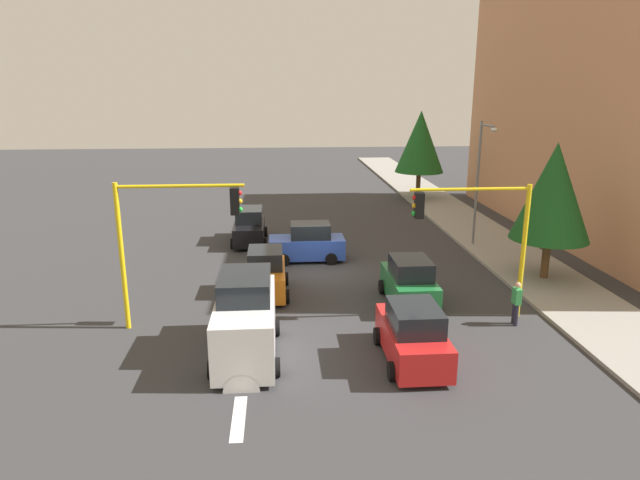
% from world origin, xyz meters
% --- Properties ---
extents(ground_plane, '(120.00, 120.00, 0.00)m').
position_xyz_m(ground_plane, '(0.00, 0.00, 0.00)').
color(ground_plane, '#353538').
extents(sidewalk_kerb, '(80.00, 4.00, 0.15)m').
position_xyz_m(sidewalk_kerb, '(-5.00, 10.50, 0.07)').
color(sidewalk_kerb, gray).
rests_on(sidewalk_kerb, ground).
extents(lane_arrow_near, '(2.40, 1.10, 1.10)m').
position_xyz_m(lane_arrow_near, '(11.51, -3.00, 0.01)').
color(lane_arrow_near, silver).
rests_on(lane_arrow_near, ground).
extents(apartment_block, '(26.12, 9.30, 16.01)m').
position_xyz_m(apartment_block, '(-6.44, 18.50, 8.02)').
color(apartment_block, tan).
rests_on(apartment_block, ground).
extents(traffic_signal_near_left, '(0.36, 4.59, 5.23)m').
position_xyz_m(traffic_signal_near_left, '(6.00, 5.63, 3.73)').
color(traffic_signal_near_left, yellow).
rests_on(traffic_signal_near_left, ground).
extents(traffic_signal_near_right, '(0.36, 4.59, 5.49)m').
position_xyz_m(traffic_signal_near_right, '(6.00, -5.67, 3.89)').
color(traffic_signal_near_right, yellow).
rests_on(traffic_signal_near_right, ground).
extents(street_lamp_curbside, '(2.15, 0.28, 7.00)m').
position_xyz_m(street_lamp_curbside, '(-3.61, 9.20, 4.35)').
color(street_lamp_curbside, slate).
rests_on(street_lamp_curbside, ground).
extents(tree_roadside_near, '(3.52, 3.52, 6.41)m').
position_xyz_m(tree_roadside_near, '(2.00, 10.50, 4.19)').
color(tree_roadside_near, brown).
rests_on(tree_roadside_near, ground).
extents(tree_roadside_far, '(3.86, 3.86, 7.03)m').
position_xyz_m(tree_roadside_far, '(-18.00, 9.50, 4.61)').
color(tree_roadside_far, brown).
rests_on(tree_roadside_far, ground).
extents(delivery_van_white, '(4.80, 2.22, 2.77)m').
position_xyz_m(delivery_van_white, '(8.53, -2.96, 1.28)').
color(delivery_van_white, white).
rests_on(delivery_van_white, ground).
extents(car_blue, '(2.00, 3.89, 1.98)m').
position_xyz_m(car_blue, '(-2.00, -0.34, 0.90)').
color(car_blue, blue).
rests_on(car_blue, ground).
extents(car_green, '(3.82, 2.04, 1.98)m').
position_xyz_m(car_green, '(4.35, 3.54, 0.90)').
color(car_green, '#1E7238').
rests_on(car_green, ground).
extents(car_red, '(4.05, 2.05, 1.98)m').
position_xyz_m(car_red, '(9.36, 2.48, 0.90)').
color(car_red, red).
rests_on(car_red, ground).
extents(car_black, '(4.16, 2.00, 1.98)m').
position_xyz_m(car_black, '(-5.79, -3.51, 0.90)').
color(car_black, black).
rests_on(car_black, ground).
extents(car_orange, '(3.62, 1.98, 1.98)m').
position_xyz_m(car_orange, '(2.79, -2.42, 0.89)').
color(car_orange, orange).
rests_on(car_orange, ground).
extents(pedestrian_crossing, '(0.40, 0.24, 1.70)m').
position_xyz_m(pedestrian_crossing, '(6.82, 7.04, 0.91)').
color(pedestrian_crossing, '#262638').
rests_on(pedestrian_crossing, ground).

